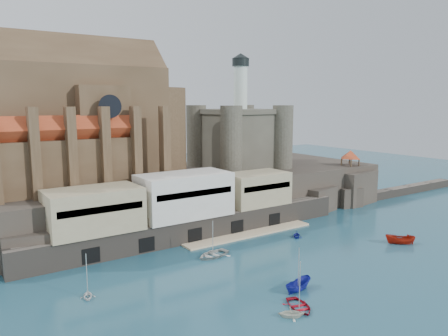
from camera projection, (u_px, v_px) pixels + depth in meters
ground at (305, 263)px, 73.37m from camera, size 300.00×300.00×0.00m
promontory at (188, 194)px, 104.67m from camera, size 100.00×36.00×10.00m
quay at (185, 209)px, 85.62m from camera, size 70.00×12.00×13.05m
church at (81, 125)px, 90.78m from camera, size 47.00×25.93×30.51m
castle_keep at (239, 135)px, 113.12m from camera, size 21.20×21.20×29.30m
rock_outcrop at (350, 188)px, 117.28m from camera, size 14.50×10.50×8.70m
pavilion at (351, 155)px, 116.10m from camera, size 6.40×6.40×5.40m
breakwater at (408, 193)px, 129.75m from camera, size 40.00×3.00×2.40m
boat_0 at (299, 308)px, 57.41m from camera, size 3.91×2.14×5.26m
boat_1 at (291, 317)px, 54.95m from camera, size 3.06×3.44×3.40m
boat_2 at (298, 290)px, 62.70m from camera, size 2.30×2.26×5.15m
boat_4 at (88, 298)px, 60.27m from camera, size 2.80×2.16×2.87m
boat_5 at (400, 244)px, 83.20m from camera, size 3.00×3.00×5.58m
boat_6 at (213, 256)px, 76.52m from camera, size 2.28×4.82×6.50m
boat_7 at (297, 237)px, 87.35m from camera, size 2.95×3.00×3.03m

